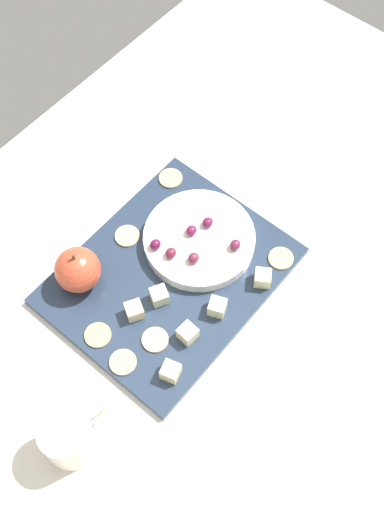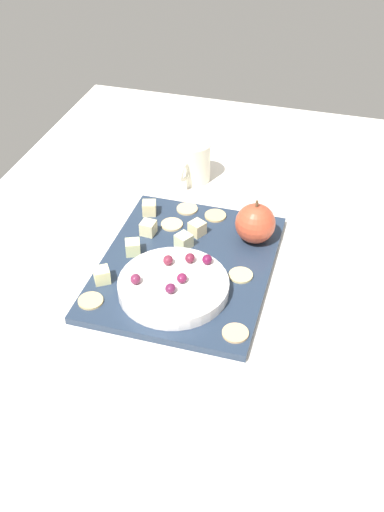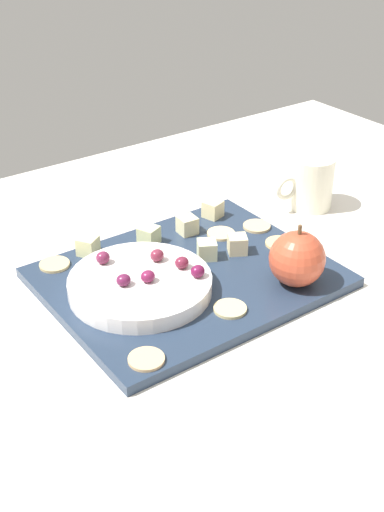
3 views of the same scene
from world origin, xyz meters
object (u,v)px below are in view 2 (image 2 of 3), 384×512
cracker_3 (235,333)px  grape_1 (168,260)px  serving_dish (173,286)px  grape_3 (207,259)px  platter (186,266)px  cracker_1 (215,216)px  cup (193,162)px  cracker_2 (91,301)px  cheese_cube_2 (184,241)px  cheese_cube_0 (149,208)px  grape_0 (170,288)px  grape_4 (190,258)px  grape_2 (182,278)px  grape_5 (136,279)px  apple_whole (255,223)px  cracker_4 (172,224)px  cheese_cube_4 (148,228)px  cheese_cube_3 (133,247)px  cracker_5 (187,209)px  cheese_cube_5 (102,275)px  cheese_cube_1 (197,228)px  cracker_0 (241,274)px

cracker_3 → grape_1: 18.03cm
serving_dish → grape_3: 7.56cm
cracker_3 → platter: bearing=40.3°
cracker_1 → cup: 16.58cm
cracker_3 → cracker_1: bearing=19.9°
cracker_2 → cracker_3: 24.21cm
cheese_cube_2 → cracker_3: cheese_cube_2 is taller
grape_1 → cheese_cube_0: bearing=29.3°
grape_0 → platter: bearing=2.1°
cracker_3 → grape_3: bearing=31.8°
cheese_cube_0 → cracker_1: cheese_cube_0 is taller
platter → cracker_1: (15.10, -1.43, 0.88)cm
grape_0 → grape_4: same height
cheese_cube_2 → grape_2: 12.12cm
grape_0 → cheese_cube_2: bearing=8.3°
platter → cup: bearing=13.5°
platter → grape_5: bearing=149.1°
cracker_3 → grape_5: bearing=75.3°
apple_whole → cheese_cube_2: bearing=115.2°
cracker_1 → grape_1: (-18.57, 3.56, 2.74)cm
grape_0 → cracker_4: bearing=17.0°
cheese_cube_4 → cheese_cube_3: bearing=173.4°
cracker_5 → cheese_cube_3: bearing=160.9°
cracker_2 → cracker_3: bearing=-91.3°
cracker_2 → grape_0: (3.64, -12.51, 2.67)cm
platter → cracker_3: cracker_3 is taller
cracker_2 → grape_2: bearing=-64.3°
cheese_cube_2 → grape_2: grape_2 is taller
cheese_cube_3 → grape_1: grape_1 is taller
platter → grape_2: bearing=-168.8°
cheese_cube_5 → cracker_2: size_ratio=0.62×
serving_dish → grape_1: bearing=28.3°
cracker_2 → grape_2: 15.28cm
cracker_5 → cheese_cube_5: bearing=162.1°
cheese_cube_0 → grape_5: 22.85cm
cheese_cube_0 → cheese_cube_3: bearing=-174.3°
cheese_cube_1 → cracker_3: cheese_cube_1 is taller
cheese_cube_5 → grape_1: bearing=-64.0°
serving_dish → grape_4: size_ratio=9.87×
cracker_4 → grape_1: (-13.51, -3.64, 2.74)cm
platter → cheese_cube_2: bearing=21.5°
cracker_1 → cheese_cube_0: bearing=101.4°
cheese_cube_5 → cracker_3: size_ratio=0.62×
cheese_cube_4 → cracker_5: cheese_cube_4 is taller
cheese_cube_0 → cracker_3: (-26.81, -23.21, -1.08)cm
cheese_cube_3 → grape_5: size_ratio=1.38×
grape_5 → cracker_0: bearing=-59.4°
grape_3 → cheese_cube_1: bearing=24.2°
cheese_cube_0 → cracker_3: cheese_cube_0 is taller
cracker_2 → cracker_4: size_ratio=1.00×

